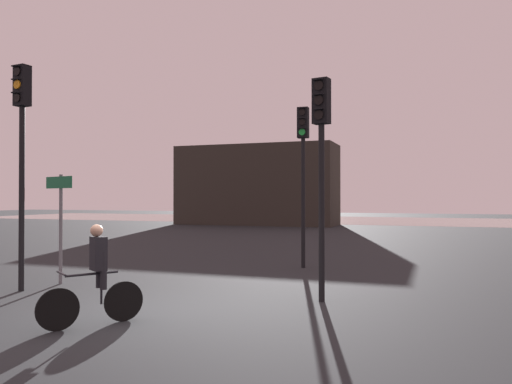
{
  "coord_description": "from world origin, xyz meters",
  "views": [
    {
      "loc": [
        5.01,
        -7.58,
        2.05
      ],
      "look_at": [
        0.5,
        5.0,
        2.2
      ],
      "focal_mm": 35.0,
      "sensor_mm": 36.0,
      "label": 1
    }
  ],
  "objects_px": {
    "direction_sign_post": "(60,212)",
    "cyclist": "(96,274)",
    "distant_building": "(257,185)",
    "traffic_light_center": "(303,157)",
    "traffic_light_near_right": "(321,146)",
    "traffic_light_near_left": "(22,135)"
  },
  "relations": [
    {
      "from": "direction_sign_post",
      "to": "cyclist",
      "type": "bearing_deg",
      "value": 157.28
    },
    {
      "from": "distant_building",
      "to": "traffic_light_center",
      "type": "height_order",
      "value": "distant_building"
    },
    {
      "from": "direction_sign_post",
      "to": "cyclist",
      "type": "relative_size",
      "value": 1.6
    },
    {
      "from": "traffic_light_near_right",
      "to": "cyclist",
      "type": "relative_size",
      "value": 2.72
    },
    {
      "from": "traffic_light_near_left",
      "to": "cyclist",
      "type": "height_order",
      "value": "traffic_light_near_left"
    },
    {
      "from": "cyclist",
      "to": "traffic_light_center",
      "type": "bearing_deg",
      "value": -66.86
    },
    {
      "from": "direction_sign_post",
      "to": "cyclist",
      "type": "xyz_separation_m",
      "value": [
        3.25,
        -2.89,
        -0.88
      ]
    },
    {
      "from": "distant_building",
      "to": "cyclist",
      "type": "height_order",
      "value": "distant_building"
    },
    {
      "from": "distant_building",
      "to": "cyclist",
      "type": "bearing_deg",
      "value": -75.3
    },
    {
      "from": "direction_sign_post",
      "to": "cyclist",
      "type": "height_order",
      "value": "direction_sign_post"
    },
    {
      "from": "distant_building",
      "to": "direction_sign_post",
      "type": "bearing_deg",
      "value": -80.53
    },
    {
      "from": "traffic_light_near_right",
      "to": "direction_sign_post",
      "type": "distance_m",
      "value": 6.42
    },
    {
      "from": "traffic_light_center",
      "to": "cyclist",
      "type": "distance_m",
      "value": 8.04
    },
    {
      "from": "traffic_light_center",
      "to": "cyclist",
      "type": "xyz_separation_m",
      "value": [
        -1.51,
        -7.51,
        -2.43
      ]
    },
    {
      "from": "traffic_light_near_left",
      "to": "cyclist",
      "type": "xyz_separation_m",
      "value": [
        3.42,
        -1.88,
        -2.6
      ]
    },
    {
      "from": "traffic_light_near_left",
      "to": "traffic_light_center",
      "type": "height_order",
      "value": "traffic_light_near_left"
    },
    {
      "from": "cyclist",
      "to": "distant_building",
      "type": "bearing_deg",
      "value": -40.83
    },
    {
      "from": "traffic_light_near_right",
      "to": "distant_building",
      "type": "bearing_deg",
      "value": -57.51
    },
    {
      "from": "distant_building",
      "to": "traffic_light_center",
      "type": "relative_size",
      "value": 2.57
    },
    {
      "from": "traffic_light_near_left",
      "to": "traffic_light_center",
      "type": "bearing_deg",
      "value": -125.75
    },
    {
      "from": "traffic_light_near_right",
      "to": "cyclist",
      "type": "xyz_separation_m",
      "value": [
        -3.02,
        -3.02,
        -2.25
      ]
    },
    {
      "from": "distant_building",
      "to": "cyclist",
      "type": "distance_m",
      "value": 30.07
    }
  ]
}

